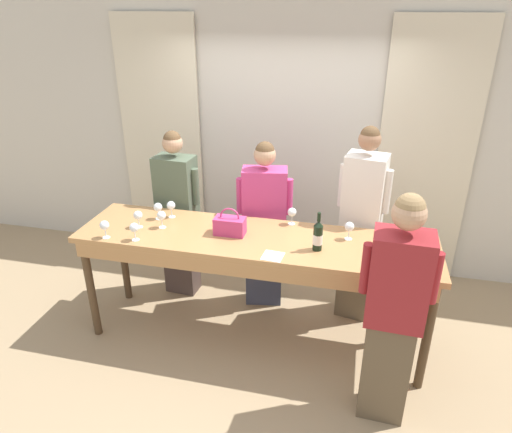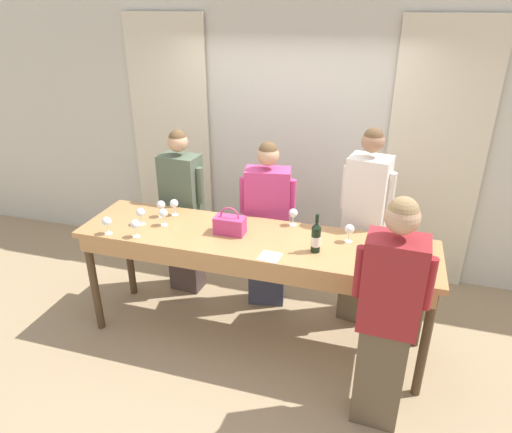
# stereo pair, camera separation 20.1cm
# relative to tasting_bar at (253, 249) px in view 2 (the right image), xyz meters

# --- Properties ---
(ground_plane) EXTENTS (18.00, 18.00, 0.00)m
(ground_plane) POSITION_rel_tasting_bar_xyz_m (0.00, 0.03, -0.92)
(ground_plane) COLOR tan
(wall_back) EXTENTS (12.00, 0.06, 2.80)m
(wall_back) POSITION_rel_tasting_bar_xyz_m (0.00, 1.53, 0.48)
(wall_back) COLOR beige
(wall_back) RESTS_ON ground_plane
(curtain_panel_left) EXTENTS (0.92, 0.03, 2.69)m
(curtain_panel_left) POSITION_rel_tasting_bar_xyz_m (-1.42, 1.47, 0.43)
(curtain_panel_left) COLOR beige
(curtain_panel_left) RESTS_ON ground_plane
(curtain_panel_right) EXTENTS (0.92, 0.03, 2.69)m
(curtain_panel_right) POSITION_rel_tasting_bar_xyz_m (1.42, 1.47, 0.43)
(curtain_panel_right) COLOR beige
(curtain_panel_right) RESTS_ON ground_plane
(tasting_bar) EXTENTS (2.96, 0.74, 1.02)m
(tasting_bar) POSITION_rel_tasting_bar_xyz_m (0.00, 0.00, 0.00)
(tasting_bar) COLOR #B27F4C
(tasting_bar) RESTS_ON ground_plane
(wine_bottle) EXTENTS (0.08, 0.08, 0.32)m
(wine_bottle) POSITION_rel_tasting_bar_xyz_m (0.53, -0.07, 0.22)
(wine_bottle) COLOR black
(wine_bottle) RESTS_ON tasting_bar
(handbag) EXTENTS (0.25, 0.14, 0.24)m
(handbag) POSITION_rel_tasting_bar_xyz_m (-0.21, 0.03, 0.18)
(handbag) COLOR #C63870
(handbag) RESTS_ON tasting_bar
(wine_glass_front_left) EXTENTS (0.08, 0.08, 0.15)m
(wine_glass_front_left) POSITION_rel_tasting_bar_xyz_m (-0.90, 0.17, 0.21)
(wine_glass_front_left) COLOR white
(wine_glass_front_left) RESTS_ON tasting_bar
(wine_glass_front_mid) EXTENTS (0.08, 0.08, 0.15)m
(wine_glass_front_mid) POSITION_rel_tasting_bar_xyz_m (0.26, 0.34, 0.21)
(wine_glass_front_mid) COLOR white
(wine_glass_front_mid) RESTS_ON tasting_bar
(wine_glass_front_right) EXTENTS (0.08, 0.08, 0.15)m
(wine_glass_front_right) POSITION_rel_tasting_bar_xyz_m (-0.81, 0.23, 0.21)
(wine_glass_front_right) COLOR white
(wine_glass_front_right) RESTS_ON tasting_bar
(wine_glass_center_left) EXTENTS (0.08, 0.08, 0.15)m
(wine_glass_center_left) POSITION_rel_tasting_bar_xyz_m (-1.00, -0.03, 0.21)
(wine_glass_center_left) COLOR white
(wine_glass_center_left) RESTS_ON tasting_bar
(wine_glass_center_mid) EXTENTS (0.08, 0.08, 0.15)m
(wine_glass_center_mid) POSITION_rel_tasting_bar_xyz_m (-0.80, 0.01, 0.21)
(wine_glass_center_mid) COLOR white
(wine_glass_center_mid) RESTS_ON tasting_bar
(wine_glass_center_right) EXTENTS (0.08, 0.08, 0.15)m
(wine_glass_center_right) POSITION_rel_tasting_bar_xyz_m (1.12, -0.28, 0.21)
(wine_glass_center_right) COLOR white
(wine_glass_center_right) RESTS_ON tasting_bar
(wine_glass_back_left) EXTENTS (0.08, 0.08, 0.15)m
(wine_glass_back_left) POSITION_rel_tasting_bar_xyz_m (0.76, 0.16, 0.21)
(wine_glass_back_left) COLOR white
(wine_glass_back_left) RESTS_ON tasting_bar
(wine_glass_back_mid) EXTENTS (0.08, 0.08, 0.15)m
(wine_glass_back_mid) POSITION_rel_tasting_bar_xyz_m (-1.17, -0.27, 0.21)
(wine_glass_back_mid) COLOR white
(wine_glass_back_mid) RESTS_ON tasting_bar
(wine_glass_back_right) EXTENTS (0.08, 0.08, 0.15)m
(wine_glass_back_right) POSITION_rel_tasting_bar_xyz_m (1.22, 0.27, 0.21)
(wine_glass_back_right) COLOR white
(wine_glass_back_right) RESTS_ON tasting_bar
(wine_glass_near_host) EXTENTS (0.08, 0.08, 0.15)m
(wine_glass_near_host) POSITION_rel_tasting_bar_xyz_m (-0.92, -0.25, 0.21)
(wine_glass_near_host) COLOR white
(wine_glass_near_host) RESTS_ON tasting_bar
(napkin) EXTENTS (0.17, 0.17, 0.00)m
(napkin) POSITION_rel_tasting_bar_xyz_m (0.21, -0.25, 0.10)
(napkin) COLOR white
(napkin) RESTS_ON tasting_bar
(guest_olive_jacket) EXTENTS (0.49, 0.27, 1.71)m
(guest_olive_jacket) POSITION_rel_tasting_bar_xyz_m (-0.91, 0.59, -0.04)
(guest_olive_jacket) COLOR #473833
(guest_olive_jacket) RESTS_ON ground_plane
(guest_pink_top) EXTENTS (0.53, 0.30, 1.67)m
(guest_pink_top) POSITION_rel_tasting_bar_xyz_m (-0.04, 0.59, -0.06)
(guest_pink_top) COLOR #383D51
(guest_pink_top) RESTS_ON ground_plane
(guest_cream_sweater) EXTENTS (0.46, 0.33, 1.85)m
(guest_cream_sweater) POSITION_rel_tasting_bar_xyz_m (0.85, 0.59, 0.03)
(guest_cream_sweater) COLOR brown
(guest_cream_sweater) RESTS_ON ground_plane
(host_pouring) EXTENTS (0.49, 0.28, 1.75)m
(host_pouring) POSITION_rel_tasting_bar_xyz_m (1.10, -0.58, -0.02)
(host_pouring) COLOR brown
(host_pouring) RESTS_ON ground_plane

